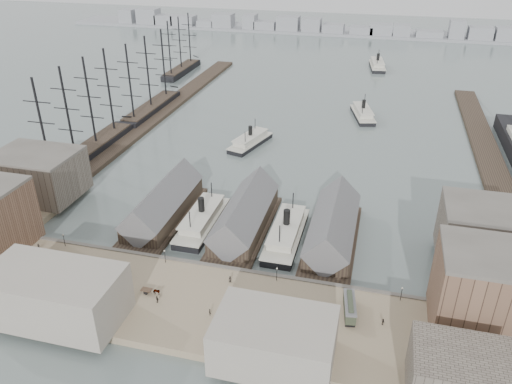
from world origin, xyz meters
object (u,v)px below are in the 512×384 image
(ferry_docked_west, at_px, (202,219))
(tram, at_px, (350,308))
(horse_cart_left, at_px, (67,271))
(horse_cart_right, at_px, (307,334))
(horse_cart_center, at_px, (154,291))

(ferry_docked_west, height_order, tram, ferry_docked_west)
(ferry_docked_west, distance_m, horse_cart_left, 41.24)
(tram, height_order, horse_cart_right, tram)
(horse_cart_center, relative_size, horse_cart_right, 1.02)
(horse_cart_left, relative_size, horse_cart_center, 0.96)
(ferry_docked_west, distance_m, horse_cart_center, 35.18)
(horse_cart_left, relative_size, horse_cart_right, 0.98)
(tram, relative_size, horse_cart_left, 2.10)
(horse_cart_center, xyz_separation_m, horse_cart_right, (37.88, -4.79, -0.03))
(horse_cart_left, distance_m, horse_cart_center, 25.23)
(horse_cart_right, bearing_deg, tram, -51.88)
(tram, distance_m, horse_cart_center, 46.32)
(tram, distance_m, horse_cart_right, 12.76)
(horse_cart_left, bearing_deg, tram, -63.55)
(horse_cart_center, bearing_deg, tram, -83.04)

